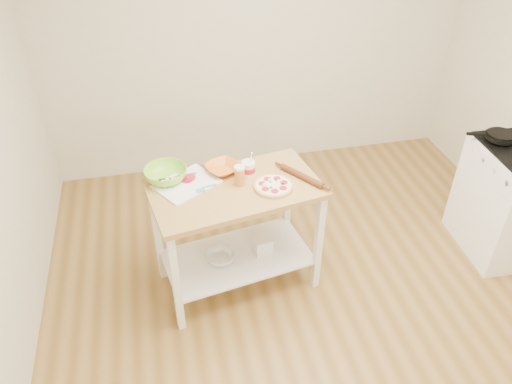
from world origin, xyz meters
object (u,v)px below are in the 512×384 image
Objects in this scene: skillet at (499,136)px; cutting_board at (186,183)px; prep_island at (236,216)px; yogurt_tub at (248,169)px; shelf_glass_bowl at (221,257)px; rolling_pin at (302,176)px; pizza at (273,186)px; beer_pint at (240,176)px; knife at (172,178)px; orange_bowl at (223,168)px; green_bowl at (166,174)px; gas_stove at (511,200)px; spatula at (205,188)px; shelf_bin at (262,244)px.

skillet is 0.70× the size of cutting_board.
prep_island is 3.57× the size of skillet.
shelf_glass_bowl is (-0.25, -0.14, -0.66)m from yogurt_tub.
skillet is 1.61m from rolling_pin.
beer_pint reaches higher than pizza.
knife is 1.32× the size of yogurt_tub.
yogurt_tub is at bearing -27.33° from orange_bowl.
prep_island is 5.46× the size of orange_bowl.
green_bowl is (-0.70, 0.25, 0.03)m from pizza.
gas_stove is at bearing -1.04° from shelf_glass_bowl.
spatula is at bearing 170.49° from pizza.
cutting_board is 0.80m from rolling_pin.
green_bowl is 0.81× the size of rolling_pin.
skillet is 2.31m from shelf_glass_bowl.
orange_bowl is 0.62× the size of rolling_pin.
spatula is 0.63m from shelf_glass_bowl.
pizza is 0.73m from shelf_glass_bowl.
shelf_glass_bowl is (0.19, -0.13, -0.61)m from cutting_board.
spatula is (-0.45, 0.08, 0.00)m from pizza.
green_bowl is at bearing 177.12° from gas_stove.
cutting_board is at bearing -178.53° from yogurt_tub.
orange_bowl is (0.15, 0.19, 0.01)m from spatula.
pizza is 0.91× the size of green_bowl.
pizza is 0.40m from orange_bowl.
rolling_pin is at bearing -21.21° from orange_bowl.
prep_island is at bearing -14.32° from spatula.
knife is at bearing 132.47° from spatula.
knife is (-2.48, 0.06, -0.06)m from skillet.
pizza is 0.23m from yogurt_tub.
green_bowl is at bearing 135.48° from spatula.
spatula is at bearing 175.20° from prep_island.
shelf_bin is at bearing -4.84° from beer_pint.
beer_pint is 0.67× the size of shelf_glass_bowl.
yogurt_tub reaches higher than prep_island.
pizza is at bearing -177.57° from gas_stove.
orange_bowl reaches higher than cutting_board.
green_bowl is at bearing 157.13° from prep_island.
cutting_board is (-0.57, 0.17, -0.01)m from pizza.
skillet is (2.07, 0.12, 0.33)m from prep_island.
skillet is at bearing -0.06° from yogurt_tub.
shelf_bin reaches higher than shelf_glass_bowl.
rolling_pin is at bearing -3.29° from beer_pint.
green_bowl is 0.76m from shelf_glass_bowl.
spatula is 0.65× the size of orange_bowl.
shelf_glass_bowl is (0.07, -0.04, -0.62)m from spatula.
orange_bowl is (-0.05, 0.21, 0.28)m from prep_island.
cutting_board is 0.79m from shelf_bin.
shelf_bin is at bearing -179.68° from gas_stove.
shelf_bin is (0.16, -0.01, -0.65)m from beer_pint.
shelf_bin is (-0.06, 0.07, -0.59)m from pizza.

